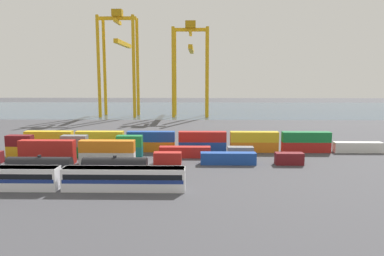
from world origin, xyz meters
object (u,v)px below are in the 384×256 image
Objects in this scene: passenger_train at (61,177)px; gantry_crane_west at (119,53)px; shipping_container_18 at (100,146)px; shipping_container_12 at (130,152)px; gantry_crane_central at (191,59)px; shipping_container_8 at (20,151)px; shipping_container_14 at (185,152)px; freight_tank_row at (40,167)px; shipping_container_16 at (49,146)px; shipping_container_7 at (289,159)px.

passenger_train is 124.26m from gantry_crane_west.
shipping_container_18 is (-2.02, 32.59, -0.84)m from passenger_train.
gantry_crane_west is (-15.06, 120.16, 27.82)m from passenger_train.
shipping_container_12 is 99.51m from gantry_crane_central.
passenger_train is at bearing -104.91° from shipping_container_12.
shipping_container_14 is (39.54, 0.00, 0.00)m from shipping_container_8.
passenger_train is at bearing -99.02° from gantry_crane_central.
gantry_crane_central is (12.33, 95.22, 26.12)m from shipping_container_12.
freight_tank_row is 22.59m from shipping_container_12.
shipping_container_14 is at bearing -10.83° from shipping_container_16.
shipping_container_7 and shipping_container_18 have the same top height.
shipping_container_12 is at bearing -97.38° from gantry_crane_central.
passenger_train reaches higher than shipping_container_7.
gantry_crane_west is (-21.94, 94.31, 28.66)m from shipping_container_12.
shipping_container_14 is at bearing -69.57° from gantry_crane_west.
freight_tank_row is 115.76m from gantry_crane_west.
passenger_train is 6.98× the size of shipping_container_7.
shipping_container_8 is 0.14× the size of gantry_crane_central.
gantry_crane_west reaches higher than shipping_container_12.
shipping_container_7 is 0.50× the size of shipping_container_18.
shipping_container_12 is 0.50× the size of shipping_container_16.
shipping_container_12 is at bearing 51.75° from freight_tank_row.
shipping_container_12 is 0.50× the size of shipping_container_14.
shipping_container_14 is at bearing 0.00° from shipping_container_8.
shipping_container_16 is at bearing 114.94° from passenger_train.
shipping_container_16 is (-15.16, 32.59, -0.84)m from passenger_train.
gantry_crane_west is at bearing 103.10° from shipping_container_12.
gantry_crane_central is (38.69, 95.22, 26.12)m from shipping_container_8.
gantry_crane_central is (-23.91, 101.96, 26.12)m from shipping_container_7.
gantry_crane_west is (-35.12, 94.31, 28.66)m from shipping_container_14.
shipping_container_14 is (20.07, 25.85, -0.84)m from passenger_train.
freight_tank_row is 0.82× the size of gantry_crane_west.
freight_tank_row is at bearing -103.11° from gantry_crane_central.
freight_tank_row reaches higher than shipping_container_12.
passenger_train is 3.48× the size of shipping_container_18.
shipping_container_7 and shipping_container_8 have the same top height.
passenger_train is 10.79m from freight_tank_row.
shipping_container_7 and shipping_container_12 have the same top height.
passenger_train is at bearing -53.01° from shipping_container_8.
shipping_container_7 is at bearing -60.07° from gantry_crane_west.
gantry_crane_central is at bearing 103.20° from shipping_container_7.
passenger_train is 6.98× the size of shipping_container_8.
shipping_container_14 is 23.09m from shipping_container_18.
gantry_crane_west is at bearing 98.47° from shipping_container_18.
shipping_container_16 is at bearing 108.25° from freight_tank_row.
passenger_train is 47.18m from shipping_container_7.
shipping_container_16 is at bearing 166.98° from shipping_container_7.
shipping_container_16 is (-58.28, 13.48, 0.00)m from shipping_container_7.
shipping_container_8 is at bearing -158.90° from shipping_container_18.
freight_tank_row is at bearing -101.71° from shipping_container_18.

